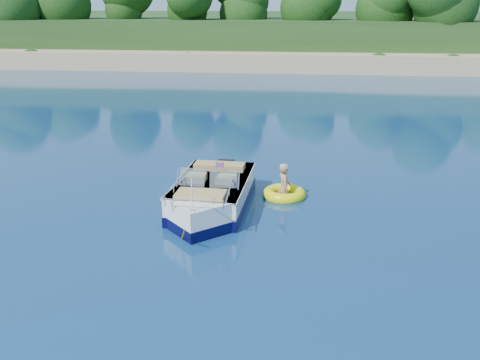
{
  "coord_description": "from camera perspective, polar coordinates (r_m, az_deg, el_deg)",
  "views": [
    {
      "loc": [
        3.24,
        -10.33,
        5.61
      ],
      "look_at": [
        1.52,
        3.8,
        0.85
      ],
      "focal_mm": 40.0,
      "sensor_mm": 36.0,
      "label": 1
    }
  ],
  "objects": [
    {
      "name": "boy",
      "position": [
        16.19,
        4.66,
        -1.86
      ],
      "size": [
        0.57,
        0.91,
        1.66
      ],
      "primitive_type": "imported",
      "rotation": [
        0.0,
        -0.17,
        1.82
      ],
      "color": "tan",
      "rests_on": "ground"
    },
    {
      "name": "treeline",
      "position": [
        51.45,
        3.55,
        18.37
      ],
      "size": [
        150.0,
        7.12,
        8.19
      ],
      "color": "black",
      "rests_on": "ground"
    },
    {
      "name": "shoreline",
      "position": [
        74.32,
        4.58,
        14.85
      ],
      "size": [
        170.0,
        59.0,
        6.0
      ],
      "color": "tan",
      "rests_on": "ground"
    },
    {
      "name": "tow_tube",
      "position": [
        16.22,
        4.74,
        -1.49
      ],
      "size": [
        1.56,
        1.56,
        0.35
      ],
      "rotation": [
        0.0,
        0.0,
        -0.22
      ],
      "color": "#FDF40B",
      "rests_on": "ground"
    },
    {
      "name": "motorboat",
      "position": [
        15.07,
        -3.15,
        -1.95
      ],
      "size": [
        2.1,
        5.53,
        1.84
      ],
      "rotation": [
        0.0,
        0.0,
        -0.04
      ],
      "color": "white",
      "rests_on": "ground"
    },
    {
      "name": "ground",
      "position": [
        12.2,
        -9.42,
        -9.17
      ],
      "size": [
        160.0,
        160.0,
        0.0
      ],
      "primitive_type": "plane",
      "color": "#0B254E",
      "rests_on": "ground"
    }
  ]
}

